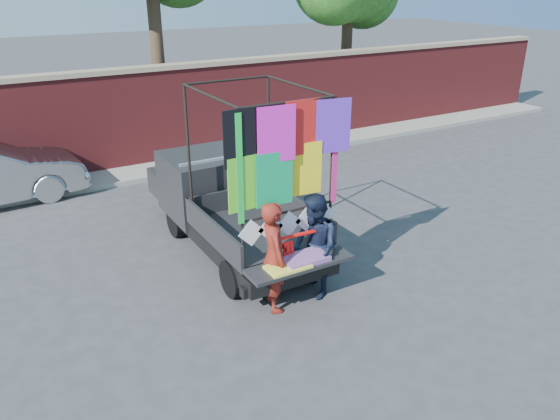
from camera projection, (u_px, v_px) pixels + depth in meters
ground at (272, 280)px, 9.22m from camera, size 90.00×90.00×0.00m
brick_wall at (140, 117)px, 14.25m from camera, size 30.00×0.45×2.61m
curb at (153, 170)px, 14.20m from camera, size 30.00×1.20×0.12m
pickup_truck at (222, 201)px, 10.37m from camera, size 1.99×5.00×3.15m
woman at (274, 257)px, 8.14m from camera, size 0.55×0.72×1.75m
man at (315, 247)px, 8.49m from camera, size 0.71×0.88×1.70m
streamer_bundle at (290, 247)px, 8.22m from camera, size 0.85×0.08×0.59m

